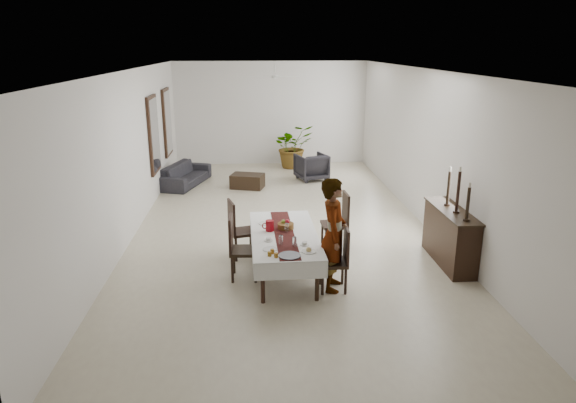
{
  "coord_description": "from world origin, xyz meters",
  "views": [
    {
      "loc": [
        -0.6,
        -10.23,
        3.65
      ],
      "look_at": [
        -0.0,
        -1.72,
        1.05
      ],
      "focal_mm": 32.0,
      "sensor_mm": 36.0,
      "label": 1
    }
  ],
  "objects": [
    {
      "name": "wall_back",
      "position": [
        0.0,
        6.0,
        1.6
      ],
      "size": [
        6.0,
        0.02,
        3.2
      ],
      "primitive_type": "cube",
      "color": "silver",
      "rests_on": "floor"
    },
    {
      "name": "chair_right_far_back",
      "position": [
        1.09,
        -1.36,
        0.79
      ],
      "size": [
        0.06,
        0.46,
        0.58
      ],
      "primitive_type": "cube",
      "rotation": [
        0.0,
        0.0,
        1.62
      ],
      "color": "black",
      "rests_on": "chair_right_far_seat"
    },
    {
      "name": "bread_near_right",
      "position": [
        0.21,
        -3.16,
        0.73
      ],
      "size": [
        0.08,
        0.08,
        0.08
      ],
      "primitive_type": "sphere",
      "color": "tan",
      "rests_on": "plate_near_right"
    },
    {
      "name": "jam_jar_a",
      "position": [
        -0.29,
        -3.33,
        0.73
      ],
      "size": [
        0.06,
        0.06,
        0.07
      ],
      "primitive_type": "cylinder",
      "color": "#8E5914",
      "rests_on": "tablecloth_top"
    },
    {
      "name": "chair_left_near_leg_fr",
      "position": [
        -0.96,
        -2.69,
        0.22
      ],
      "size": [
        0.05,
        0.05,
        0.45
      ],
      "primitive_type": "cylinder",
      "rotation": [
        0.0,
        0.0,
        -0.04
      ],
      "color": "black",
      "rests_on": "floor"
    },
    {
      "name": "saucer_left",
      "position": [
        -0.38,
        -2.67,
        0.7
      ],
      "size": [
        0.14,
        0.14,
        0.01
      ],
      "primitive_type": "cylinder",
      "color": "silver",
      "rests_on": "tablecloth_top"
    },
    {
      "name": "chair_right_near_back",
      "position": [
        0.8,
        -3.03,
        0.74
      ],
      "size": [
        0.05,
        0.43,
        0.55
      ],
      "primitive_type": "cube",
      "rotation": [
        0.0,
        0.0,
        1.53
      ],
      "color": "black",
      "rests_on": "chair_right_near_seat"
    },
    {
      "name": "table_leg_fr",
      "position": [
        0.31,
        -3.38,
        0.32
      ],
      "size": [
        0.07,
        0.07,
        0.64
      ],
      "primitive_type": "cylinder",
      "rotation": [
        0.0,
        0.0,
        0.02
      ],
      "color": "black",
      "rests_on": "floor"
    },
    {
      "name": "chair_right_far_leg_fr",
      "position": [
        1.06,
        -1.18,
        0.22
      ],
      "size": [
        0.05,
        0.05,
        0.45
      ],
      "primitive_type": "cylinder",
      "rotation": [
        0.0,
        0.0,
        0.05
      ],
      "color": "black",
      "rests_on": "floor"
    },
    {
      "name": "table_leg_bl",
      "position": [
        -0.53,
        -1.31,
        0.32
      ],
      "size": [
        0.07,
        0.07,
        0.64
      ],
      "primitive_type": "cylinder",
      "rotation": [
        0.0,
        0.0,
        0.02
      ],
      "color": "black",
      "rests_on": "floor"
    },
    {
      "name": "fan_blade_s",
      "position": [
        0.0,
        2.65,
        2.9
      ],
      "size": [
        0.1,
        0.55,
        0.01
      ],
      "primitive_type": "cube",
      "color": "white",
      "rests_on": "fan_hub"
    },
    {
      "name": "saucer_right",
      "position": [
        0.18,
        -2.89,
        0.7
      ],
      "size": [
        0.14,
        0.14,
        0.01
      ],
      "primitive_type": "cylinder",
      "color": "silver",
      "rests_on": "tablecloth_top"
    },
    {
      "name": "chair_right_near_seat",
      "position": [
        0.6,
        -3.03,
        0.45
      ],
      "size": [
        0.45,
        0.45,
        0.05
      ],
      "primitive_type": "cube",
      "rotation": [
        0.0,
        0.0,
        1.53
      ],
      "color": "black",
      "rests_on": "chair_right_near_leg_fl"
    },
    {
      "name": "chair_left_far_seat",
      "position": [
        -0.8,
        -1.61,
        0.47
      ],
      "size": [
        0.55,
        0.55,
        0.05
      ],
      "primitive_type": "cube",
      "rotation": [
        0.0,
        0.0,
        -1.3
      ],
      "color": "black",
      "rests_on": "chair_left_far_leg_fl"
    },
    {
      "name": "fruit_green",
      "position": [
        -0.1,
        -2.09,
        0.81
      ],
      "size": [
        0.07,
        0.07,
        0.07
      ],
      "primitive_type": "sphere",
      "color": "olive",
      "rests_on": "fruit_basket"
    },
    {
      "name": "tablecloth_drape_far",
      "position": [
        -0.13,
        -1.17,
        0.56
      ],
      "size": [
        1.08,
        0.03,
        0.27
      ],
      "primitive_type": "cube",
      "rotation": [
        0.0,
        0.0,
        0.02
      ],
      "color": "white",
      "rests_on": "dining_table_top"
    },
    {
      "name": "table_leg_br",
      "position": [
        0.27,
        -1.3,
        0.32
      ],
      "size": [
        0.07,
        0.07,
        0.64
      ],
      "primitive_type": "cylinder",
      "rotation": [
        0.0,
        0.0,
        0.02
      ],
      "color": "black",
      "rests_on": "floor"
    },
    {
      "name": "wall_right",
      "position": [
        3.0,
        0.0,
        1.6
      ],
      "size": [
        0.02,
        12.0,
        3.2
      ],
      "primitive_type": "cube",
      "color": "silver",
      "rests_on": "floor"
    },
    {
      "name": "wall_front",
      "position": [
        0.0,
        -6.0,
        1.6
      ],
      "size": [
        6.0,
        0.02,
        3.2
      ],
      "primitive_type": "cube",
      "color": "silver",
      "rests_on": "floor"
    },
    {
      "name": "wine_glass_near",
      "position": [
        0.01,
        -2.94,
        0.77
      ],
      "size": [
        0.06,
        0.06,
        0.16
      ],
      "primitive_type": "cylinder",
      "color": "silver",
      "rests_on": "tablecloth_top"
    },
    {
      "name": "chair_left_far_leg_bl",
      "position": [
        -0.67,
        -1.38,
        0.22
      ],
      "size": [
        0.05,
        0.05,
        0.44
      ],
      "primitive_type": "cylinder",
      "rotation": [
        0.0,
        0.0,
        0.27
      ],
      "color": "black",
      "rests_on": "floor"
    },
    {
      "name": "chair_left_far_leg_fl",
      "position": [
        -1.02,
        -1.48,
        0.22
      ],
      "size": [
        0.05,
        0.05,
        0.44
      ],
      "primitive_type": "cylinder",
      "rotation": [
        0.0,
        0.0,
        0.27
      ],
      "color": "black",
      "rests_on": "floor"
    },
    {
      "name": "candlestick_mid_candle",
      "position": [
        2.78,
        -2.3,
        1.72
      ],
      "size": [
        0.04,
        0.04,
        0.08
      ],
      "primitive_type": "cylinder",
      "color": "beige",
      "rests_on": "candlestick_mid_shaft"
    },
    {
      "name": "candlestick_far_base",
      "position": [
        2.78,
        -1.88,
        0.99
      ],
      "size": [
        0.1,
        0.1,
        0.03
      ],
      "primitive_type": "cylinder",
      "color": "black",
      "rests_on": "sideboard_top"
    },
    {
      "name": "chair_left_far_leg_fr",
      "position": [
        -0.92,
        -1.83,
        0.22
      ],
      "size": [
        0.05,
        0.05,
        0.44
      ],
      "primitive_type": "cylinder",
      "rotation": [
        0.0,
        0.0,
        0.27
      ],
      "color": "black",
      "rests_on": "floor"
    },
    {
      "name": "ceiling",
      "position": [
        0.0,
        0.0,
        3.2
      ],
      "size": [
        6.0,
        12.0,
        0.02
      ],
      "primitive_type": "cube",
      "color": "white",
      "rests_on": "wall_back"
    },
    {
      "name": "table_runner",
      "position": [
        -0.11,
        -2.34,
        0.7
      ],
      "size": [
        0.36,
        2.29,
        0.0
      ],
      "primitive_type": "cube",
      "rotation": [
        0.0,
        0.0,
        0.02
      ],
      "color": "#501917",
      "rests_on": "tablecloth_top"
    },
    {
      "name": "fruit_red",
      "position": [
        -0.04,
        -2.1,
        0.81
      ],
      "size": [
        0.08,
        0.08,
        0.08
      ],
      "primitive_type": "sphere",
      "color": "#A2101F",
      "rests_on": "fruit_basket"
    },
    {
      "name": "chair_left_far_back",
      "position": [
        -0.99,
        -1.66,
        0.77
      ],
      "size": [
        0.16,
        0.44,
        0.57
      ],
      "primitive_type": "cube",
      "rotation": [
        0.0,
        0.0,
        -1.3
      ],
      "color": "black",
      "rests_on": "chair_left_far_seat"
    },
    {
      "name": "sofa",
      "position": [
        -2.44,
        3.51,
        0.28
      ],
      "size": [
        1.29,
        2.08,
        0.57
      ],
      "primitive_type": "imported",
      "rotation": [
        0.0,
        0.0,
        1.27
      ],
      "color": "#29272C",
      "rests_on": "floor"
    },
    {
      "name": "fan_rod",
      "position": [
        0.0,
        3.0,
        3.1
      ],
      "size": [
        0.04,
        0.04,
        0.2
      ],
      "primitive_type": "cylinder",
      "color": "silver",
      "rests_on": "ceiling"
    },
    {
      "name": "teacup_left",
      "position": [
        -0.38,
        -2.67,
        0.72
      ],
      "size": [
        0.08,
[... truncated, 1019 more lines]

